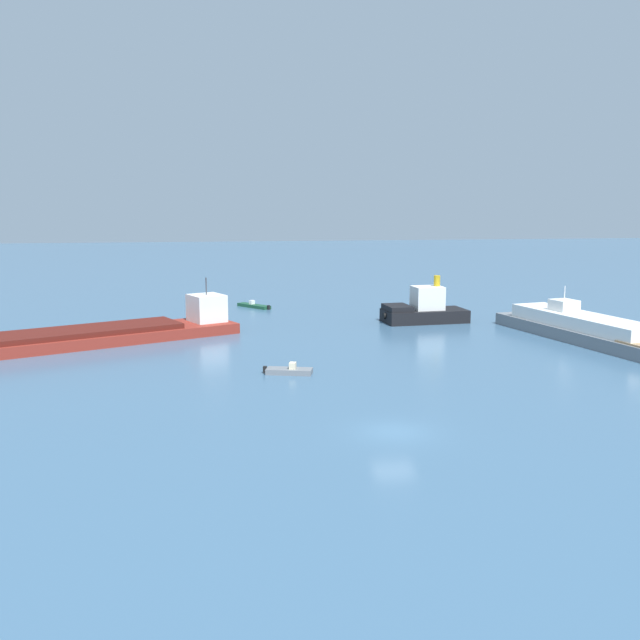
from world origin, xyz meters
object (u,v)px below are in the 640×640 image
at_px(tugboat, 423,310).
at_px(cargo_barge, 97,334).
at_px(fishing_skiff, 289,371).
at_px(white_riverboat, 582,328).
at_px(small_motorboat, 254,306).

bearing_deg(tugboat, cargo_barge, -168.48).
bearing_deg(tugboat, fishing_skiff, -128.28).
xyz_separation_m(tugboat, white_riverboat, (12.26, -12.65, -0.17)).
bearing_deg(white_riverboat, cargo_barge, 173.14).
bearing_deg(small_motorboat, white_riverboat, -41.23).
relative_size(fishing_skiff, tugboat, 0.41).
height_order(tugboat, cargo_barge, cargo_barge).
height_order(tugboat, white_riverboat, tugboat).
height_order(fishing_skiff, small_motorboat, fishing_skiff).
relative_size(fishing_skiff, cargo_barge, 0.14).
relative_size(tugboat, cargo_barge, 0.33).
distance_m(small_motorboat, white_riverboat, 40.42).
xyz_separation_m(fishing_skiff, small_motorboat, (-0.51, 36.31, -0.03)).
relative_size(small_motorboat, cargo_barge, 0.17).
height_order(white_riverboat, cargo_barge, cargo_barge).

